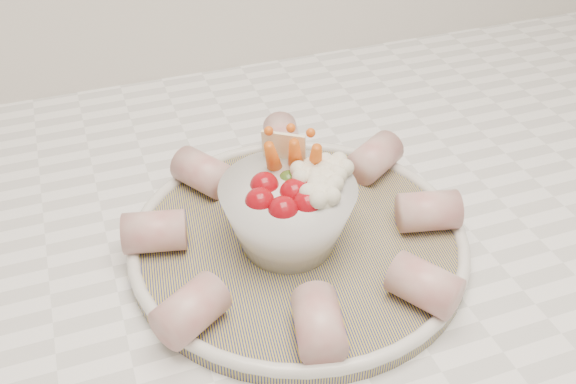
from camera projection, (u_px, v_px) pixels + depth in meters
name	position (u px, v px, depth m)	size (l,w,h in m)	color
serving_platter	(298.00, 239.00, 0.61)	(0.35, 0.35, 0.02)	navy
veggie_bowl	(291.00, 209.00, 0.57)	(0.12, 0.12, 0.10)	silver
cured_meat_rolls	(297.00, 221.00, 0.59)	(0.31, 0.32, 0.04)	#B15150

